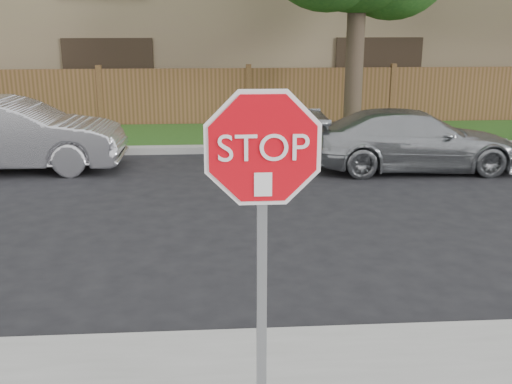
{
  "coord_description": "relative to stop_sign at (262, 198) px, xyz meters",
  "views": [
    {
      "loc": [
        -0.94,
        -5.03,
        2.91
      ],
      "look_at": [
        -0.65,
        -0.9,
        1.7
      ],
      "focal_mm": 42.0,
      "sensor_mm": 36.0,
      "label": 1
    }
  ],
  "objects": [
    {
      "name": "sedan_left",
      "position": [
        -4.27,
        8.3,
        -1.12
      ],
      "size": [
        4.3,
        1.5,
        1.42
      ],
      "primitive_type": "imported",
      "rotation": [
        0.0,
        0.0,
        1.57
      ],
      "color": "#B9B8BD",
      "rests_on": "ground"
    },
    {
      "name": "stop_sign",
      "position": [
        0.0,
        0.0,
        0.0
      ],
      "size": [
        1.01,
        0.13,
        2.55
      ],
      "color": "gray",
      "rests_on": "sidewalk_near"
    },
    {
      "name": "ground",
      "position": [
        0.65,
        1.48,
        -1.83
      ],
      "size": [
        90.0,
        90.0,
        0.0
      ],
      "primitive_type": "plane",
      "color": "black",
      "rests_on": "ground"
    },
    {
      "name": "far_curb",
      "position": [
        0.65,
        9.63,
        -1.75
      ],
      "size": [
        70.0,
        0.3,
        0.15
      ],
      "primitive_type": "cube",
      "color": "gray",
      "rests_on": "ground"
    },
    {
      "name": "sedan_right",
      "position": [
        3.61,
        7.8,
        -1.24
      ],
      "size": [
        4.12,
        1.77,
        1.18
      ],
      "primitive_type": "imported",
      "rotation": [
        0.0,
        0.0,
        1.54
      ],
      "color": "#9C9FA2",
      "rests_on": "ground"
    },
    {
      "name": "grass_strip",
      "position": [
        0.65,
        11.28,
        -1.77
      ],
      "size": [
        70.0,
        3.0,
        0.12
      ],
      "primitive_type": "cube",
      "color": "#1E4714",
      "rests_on": "ground"
    },
    {
      "name": "fence",
      "position": [
        0.65,
        12.88,
        -1.03
      ],
      "size": [
        70.0,
        0.12,
        1.6
      ],
      "primitive_type": "cube",
      "color": "#52391D",
      "rests_on": "ground"
    }
  ]
}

